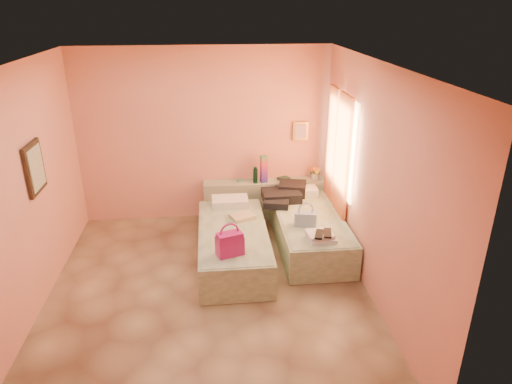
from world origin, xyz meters
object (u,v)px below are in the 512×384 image
Objects in this scene: bed_right at (309,231)px; water_bottle at (255,175)px; bed_left at (233,245)px; towel_stack at (321,237)px; green_book at (284,178)px; magenta_handbag at (230,243)px; headboard_ledge at (266,199)px; blue_handbag at (305,219)px; flower_vase at (315,172)px.

bed_right is 1.33m from water_bottle.
bed_left is 5.71× the size of towel_stack.
magenta_handbag is (-1.00, -2.08, -0.01)m from green_book.
bed_left is (-0.62, -1.38, -0.08)m from headboard_ledge.
green_book is (0.31, 0.04, 0.34)m from headboard_ledge.
magenta_handbag is (-0.70, -2.04, 0.33)m from headboard_ledge.
headboard_ledge is 6.73× the size of blue_handbag.
flower_vase reaches higher than blue_handbag.
bed_left is 10.61× the size of green_book.
flower_vase reaches higher than bed_right.
water_bottle reaches higher than towel_stack.
magenta_handbag is (-1.52, -2.04, -0.13)m from flower_vase.
towel_stack is (1.21, 0.24, -0.10)m from magenta_handbag.
towel_stack is at bearing -20.29° from bed_left.
green_book is 0.53m from flower_vase.
bed_left is 1.07m from blue_handbag.
water_bottle is at bearing 71.17° from bed_left.
magenta_handbag reaches higher than bed_right.
water_bottle is at bearing 168.22° from green_book.
towel_stack is (0.70, -1.73, -0.23)m from water_bottle.
green_book reaches higher than bed_left.
towel_stack is at bearing -90.71° from bed_right.
green_book is at bearing 175.84° from flower_vase.
towel_stack is (-0.31, -1.80, -0.23)m from flower_vase.
magenta_handbag is at bearing -108.83° from headboard_ledge.
water_bottle is at bearing -175.87° from flower_vase.
bed_right is 0.48m from blue_handbag.
water_bottle is at bearing 125.28° from bed_right.
magenta_handbag is at bearing -140.27° from green_book.
bed_right is at bearing -54.62° from water_bottle.
blue_handbag is at bearing -111.14° from green_book.
magenta_handbag reaches higher than bed_left.
water_bottle reaches higher than headboard_ledge.
magenta_handbag is at bearing -104.70° from water_bottle.
magenta_handbag is 1.07× the size of blue_handbag.
headboard_ledge is 1.02× the size of bed_right.
magenta_handbag is 1.24m from towel_stack.
headboard_ledge is 2.18m from magenta_handbag.
green_book is at bearing 12.78° from water_bottle.
towel_stack is at bearing -73.94° from headboard_ledge.
bed_right is at bearing 77.94° from blue_handbag.
flower_vase is at bearing 4.13° from water_bottle.
towel_stack is at bearing -108.02° from green_book.
bed_left is at bearing -164.65° from bed_right.
flower_vase is at bearing 80.32° from towel_stack.
blue_handbag is (-0.13, -0.30, 0.35)m from bed_right.
green_book is at bearing 101.12° from bed_right.
headboard_ledge is 0.94m from flower_vase.
headboard_ledge is at bearing 65.58° from bed_left.
flower_vase is at bearing 0.23° from headboard_ledge.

